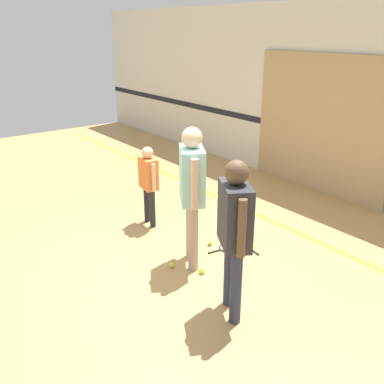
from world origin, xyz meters
name	(u,v)px	position (x,y,z in m)	size (l,w,h in m)	color
ground_plane	(171,259)	(0.00, 0.00, 0.00)	(16.00, 16.00, 0.00)	tan
wall_back	(350,104)	(0.00, 3.58, 1.60)	(16.00, 0.07, 3.20)	silver
wall_panel	(319,125)	(-0.51, 3.52, 1.19)	(2.72, 0.05, 2.37)	tan
floor_stripe	(272,221)	(0.00, 1.87, 0.00)	(14.40, 0.10, 0.01)	yellow
person_instructor	(192,183)	(0.23, 0.16, 1.07)	(0.57, 0.48, 1.72)	tan
person_student_left	(148,177)	(-1.05, 0.35, 0.74)	(0.45, 0.24, 1.19)	#232328
person_student_right	(235,223)	(1.27, -0.13, 1.02)	(0.55, 0.45, 1.64)	#2D334C
racket_spare_on_floor	(228,248)	(0.24, 0.76, 0.01)	(0.33, 0.49, 0.03)	#28282D
racket_second_spare	(244,244)	(0.29, 1.00, 0.01)	(0.52, 0.35, 0.03)	#C6D838
tennis_ball_near_instructor	(172,265)	(0.17, -0.11, 0.03)	(0.07, 0.07, 0.07)	#CCE038
tennis_ball_by_spare_racket	(242,253)	(0.48, 0.79, 0.03)	(0.07, 0.07, 0.07)	#CCE038
tennis_ball_stray_left	(202,271)	(0.51, 0.09, 0.03)	(0.07, 0.07, 0.07)	#CCE038
tennis_ball_stray_right	(210,243)	(0.02, 0.62, 0.03)	(0.07, 0.07, 0.07)	#CCE038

